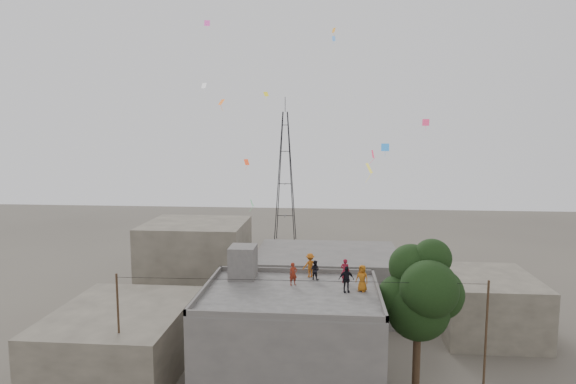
% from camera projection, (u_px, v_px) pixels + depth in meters
% --- Properties ---
extents(main_building, '(10.00, 8.00, 6.10)m').
position_uv_depth(main_building, '(291.00, 344.00, 27.58)').
color(main_building, '#54514E').
rests_on(main_building, ground).
extents(parapet, '(10.00, 8.00, 0.30)m').
position_uv_depth(parapet, '(291.00, 290.00, 27.19)').
color(parapet, '#54514E').
rests_on(parapet, main_building).
extents(stair_head_box, '(1.60, 1.80, 2.00)m').
position_uv_depth(stair_head_box, '(243.00, 262.00, 29.94)').
color(stair_head_box, '#54514E').
rests_on(stair_head_box, main_building).
extents(neighbor_west, '(8.00, 10.00, 4.00)m').
position_uv_depth(neighbor_west, '(121.00, 340.00, 30.63)').
color(neighbor_west, '#554E43').
rests_on(neighbor_west, ground).
extents(neighbor_north, '(12.00, 9.00, 5.00)m').
position_uv_depth(neighbor_north, '(327.00, 280.00, 41.32)').
color(neighbor_north, '#54514E').
rests_on(neighbor_north, ground).
extents(neighbor_northwest, '(9.00, 8.00, 7.00)m').
position_uv_depth(neighbor_northwest, '(196.00, 260.00, 44.20)').
color(neighbor_northwest, '#554E43').
rests_on(neighbor_northwest, ground).
extents(neighbor_east, '(7.00, 8.00, 4.40)m').
position_uv_depth(neighbor_east, '(485.00, 304.00, 36.38)').
color(neighbor_east, '#554E43').
rests_on(neighbor_east, ground).
extents(tree, '(4.90, 4.60, 9.10)m').
position_uv_depth(tree, '(421.00, 293.00, 27.17)').
color(tree, black).
rests_on(tree, ground).
extents(utility_line, '(20.12, 0.62, 7.40)m').
position_uv_depth(utility_line, '(298.00, 341.00, 26.21)').
color(utility_line, black).
rests_on(utility_line, ground).
extents(transmission_tower, '(2.97, 2.97, 20.01)m').
position_uv_depth(transmission_tower, '(285.00, 177.00, 66.75)').
color(transmission_tower, black).
rests_on(transmission_tower, ground).
extents(person_red_adult, '(0.59, 0.45, 1.47)m').
position_uv_depth(person_red_adult, '(345.00, 271.00, 28.92)').
color(person_red_adult, maroon).
rests_on(person_red_adult, main_building).
extents(person_orange_child, '(0.89, 0.79, 1.53)m').
position_uv_depth(person_orange_child, '(362.00, 278.00, 27.35)').
color(person_orange_child, '#A85A13').
rests_on(person_orange_child, main_building).
extents(person_dark_child, '(0.73, 0.67, 1.20)m').
position_uv_depth(person_dark_child, '(315.00, 270.00, 29.60)').
color(person_dark_child, black).
rests_on(person_dark_child, main_building).
extents(person_dark_adult, '(0.95, 0.57, 1.51)m').
position_uv_depth(person_dark_adult, '(346.00, 279.00, 27.18)').
color(person_dark_adult, black).
rests_on(person_dark_adult, main_building).
extents(person_orange_adult, '(1.12, 0.88, 1.51)m').
position_uv_depth(person_orange_adult, '(310.00, 265.00, 30.06)').
color(person_orange_adult, '#A85313').
rests_on(person_orange_adult, main_building).
extents(person_red_child, '(0.59, 0.50, 1.36)m').
position_uv_depth(person_red_child, '(293.00, 274.00, 28.48)').
color(person_red_child, maroon).
rests_on(person_red_child, main_building).
extents(kites, '(16.41, 16.79, 12.86)m').
position_uv_depth(kites, '(309.00, 116.00, 32.70)').
color(kites, '#F9431A').
rests_on(kites, ground).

